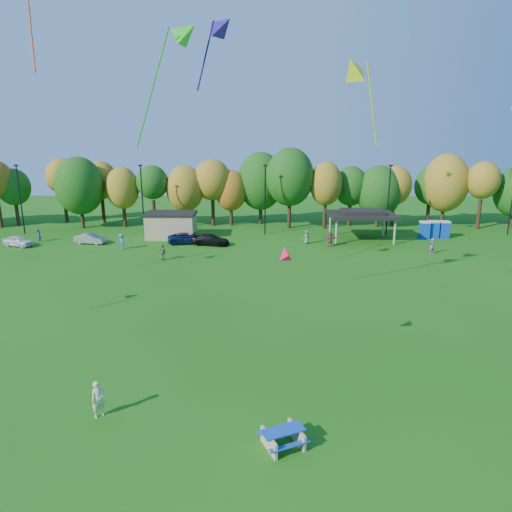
{
  "coord_description": "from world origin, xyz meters",
  "views": [
    {
      "loc": [
        1.36,
        -19.14,
        12.68
      ],
      "look_at": [
        1.13,
        6.0,
        6.03
      ],
      "focal_mm": 32.0,
      "sensor_mm": 36.0,
      "label": 1
    }
  ],
  "objects_px": {
    "car_c": "(187,238)",
    "kite_flyer": "(98,399)",
    "picnic_table": "(283,437)",
    "car_b": "(90,239)",
    "car_d": "(211,240)",
    "car_a": "(18,241)",
    "porta_potties": "(434,229)"
  },
  "relations": [
    {
      "from": "picnic_table",
      "to": "car_a",
      "type": "xyz_separation_m",
      "value": [
        -29.55,
        35.61,
        0.18
      ]
    },
    {
      "from": "car_c",
      "to": "porta_potties",
      "type": "bearing_deg",
      "value": -92.37
    },
    {
      "from": "porta_potties",
      "to": "kite_flyer",
      "type": "bearing_deg",
      "value": -127.53
    },
    {
      "from": "kite_flyer",
      "to": "car_b",
      "type": "xyz_separation_m",
      "value": [
        -13.06,
        34.98,
        -0.26
      ]
    },
    {
      "from": "picnic_table",
      "to": "car_c",
      "type": "bearing_deg",
      "value": 80.95
    },
    {
      "from": "car_a",
      "to": "porta_potties",
      "type": "bearing_deg",
      "value": -64.81
    },
    {
      "from": "picnic_table",
      "to": "car_c",
      "type": "relative_size",
      "value": 0.49
    },
    {
      "from": "kite_flyer",
      "to": "car_b",
      "type": "height_order",
      "value": "kite_flyer"
    },
    {
      "from": "car_c",
      "to": "car_d",
      "type": "height_order",
      "value": "car_d"
    },
    {
      "from": "car_d",
      "to": "porta_potties",
      "type": "bearing_deg",
      "value": -69.46
    },
    {
      "from": "porta_potties",
      "to": "car_c",
      "type": "distance_m",
      "value": 31.27
    },
    {
      "from": "picnic_table",
      "to": "kite_flyer",
      "type": "height_order",
      "value": "kite_flyer"
    },
    {
      "from": "porta_potties",
      "to": "picnic_table",
      "type": "xyz_separation_m",
      "value": [
        -21.23,
        -40.69,
        -0.64
      ]
    },
    {
      "from": "car_c",
      "to": "car_d",
      "type": "relative_size",
      "value": 1.02
    },
    {
      "from": "car_d",
      "to": "kite_flyer",
      "type": "bearing_deg",
      "value": -170.58
    },
    {
      "from": "car_c",
      "to": "car_b",
      "type": "bearing_deg",
      "value": 82.76
    },
    {
      "from": "kite_flyer",
      "to": "porta_potties",
      "type": "bearing_deg",
      "value": 11.43
    },
    {
      "from": "car_a",
      "to": "car_c",
      "type": "height_order",
      "value": "car_c"
    },
    {
      "from": "car_b",
      "to": "car_c",
      "type": "relative_size",
      "value": 0.82
    },
    {
      "from": "kite_flyer",
      "to": "car_d",
      "type": "xyz_separation_m",
      "value": [
        1.57,
        34.43,
        -0.23
      ]
    },
    {
      "from": "car_b",
      "to": "car_d",
      "type": "relative_size",
      "value": 0.84
    },
    {
      "from": "car_a",
      "to": "car_d",
      "type": "height_order",
      "value": "car_d"
    },
    {
      "from": "kite_flyer",
      "to": "car_c",
      "type": "distance_m",
      "value": 35.28
    },
    {
      "from": "car_a",
      "to": "car_d",
      "type": "distance_m",
      "value": 22.68
    },
    {
      "from": "car_a",
      "to": "car_d",
      "type": "xyz_separation_m",
      "value": [
        22.67,
        0.86,
        0.02
      ]
    },
    {
      "from": "kite_flyer",
      "to": "car_b",
      "type": "distance_m",
      "value": 37.34
    },
    {
      "from": "picnic_table",
      "to": "car_b",
      "type": "height_order",
      "value": "car_b"
    },
    {
      "from": "kite_flyer",
      "to": "car_b",
      "type": "relative_size",
      "value": 0.47
    },
    {
      "from": "car_b",
      "to": "car_a",
      "type": "bearing_deg",
      "value": 110.05
    },
    {
      "from": "car_c",
      "to": "kite_flyer",
      "type": "bearing_deg",
      "value": 173.69
    },
    {
      "from": "car_b",
      "to": "car_c",
      "type": "distance_m",
      "value": 11.67
    },
    {
      "from": "car_a",
      "to": "car_b",
      "type": "bearing_deg",
      "value": -60.54
    }
  ]
}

